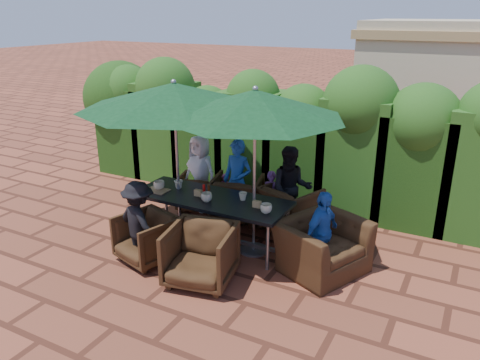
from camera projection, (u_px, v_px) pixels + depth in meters
The scene contains 30 objects.
ground at pixel (214, 246), 7.16m from camera, with size 80.00×80.00×0.00m, color brown.
dining_table at pixel (211, 202), 7.07m from camera, with size 2.42×0.90×0.75m.
umbrella_left at pixel (174, 96), 6.87m from camera, with size 2.88×2.88×2.46m.
umbrella_right at pixel (255, 104), 6.28m from camera, with size 2.50×2.50×2.46m.
chair_far_left at pixel (198, 190), 8.43m from camera, with size 0.68×0.64×0.70m, color black.
chair_far_mid at pixel (237, 196), 7.98m from camera, with size 0.81×0.76×0.84m, color black.
chair_far_right at pixel (290, 206), 7.57m from camera, with size 0.81×0.76×0.83m, color black.
chair_near_left at pixel (146, 236), 6.64m from camera, with size 0.73×0.69×0.76m, color black.
chair_near_right at pixel (200, 252), 6.09m from camera, with size 0.84×0.78×0.86m, color black.
chair_end_right at pixel (322, 238), 6.35m from camera, with size 1.11×0.72×0.97m, color black.
adult_far_left at pixel (200, 173), 8.31m from camera, with size 0.67×0.40×1.37m, color white.
adult_far_mid at pixel (237, 181), 7.81m from camera, with size 0.51×0.42×1.42m, color blue.
adult_far_right at pixel (291, 189), 7.51m from camera, with size 0.67×0.41×1.40m, color black.
adult_near_left at pixel (139, 223), 6.53m from camera, with size 0.78×0.36×1.21m, color black.
adult_end_right at pixel (322, 233), 6.25m from camera, with size 0.70×0.35×1.19m, color blue.
child_left at pixel (225, 194), 8.22m from camera, with size 0.26×0.21×0.73m, color #E24F9C.
child_right at pixel (271, 198), 7.81m from camera, with size 0.33×0.27×0.91m, color #884392.
pedestrian_a at pixel (387, 141), 9.60m from camera, with size 1.64×0.59×1.76m, color #248725.
pedestrian_b at pixel (439, 142), 9.24m from camera, with size 0.92×0.56×1.91m, color #E24F9C.
cup_a at pixel (159, 185), 7.33m from camera, with size 0.17×0.17×0.14m, color beige.
cup_b at pixel (179, 184), 7.39m from camera, with size 0.14×0.14×0.13m, color beige.
cup_c at pixel (207, 197), 6.86m from camera, with size 0.17×0.17×0.13m, color beige.
cup_d at pixel (243, 196), 6.92m from camera, with size 0.13×0.13×0.12m, color beige.
cup_e at pixel (266, 209), 6.47m from camera, with size 0.17×0.17×0.13m, color beige.
ketchup_bottle at pixel (204, 190), 7.10m from camera, with size 0.04×0.04×0.17m, color #B20C0A.
sauce_bottle at pixel (209, 190), 7.10m from camera, with size 0.04×0.04×0.17m, color #4C230C.
serving_tray at pixel (157, 190), 7.29m from camera, with size 0.35×0.25×0.02m, color #A0764D.
number_block_left at pixel (198, 193), 7.07m from camera, with size 0.12×0.06×0.10m, color tan.
number_block_right at pixel (257, 204), 6.66m from camera, with size 0.12×0.06×0.10m, color tan.
hedge_wall at pixel (273, 127), 8.67m from camera, with size 9.10×1.60×2.58m.
Camera 1 is at (3.34, -5.47, 3.38)m, focal length 35.00 mm.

